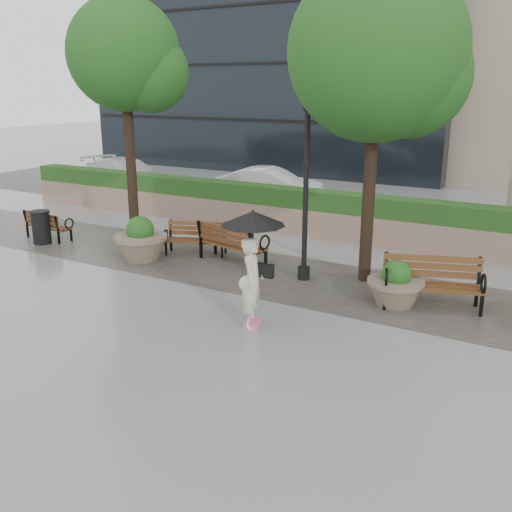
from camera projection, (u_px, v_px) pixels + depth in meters
The scene contains 17 objects.
ground at pixel (187, 314), 11.24m from camera, with size 100.00×100.00×0.00m, color gray.
cobble_strip at pixel (262, 272), 13.72m from camera, with size 28.00×3.20×0.01m, color #383330.
hedge_wall at pixel (329, 215), 16.85m from camera, with size 24.00×0.80×1.35m.
asphalt_street at pixel (372, 212), 20.35m from camera, with size 40.00×7.00×0.00m, color black.
bench_0 at pixel (49, 231), 16.68m from camera, with size 1.57×0.72×0.82m.
bench_1 at pixel (196, 245), 15.12m from camera, with size 1.70×1.16×0.86m.
bench_2 at pixel (232, 251), 14.41m from camera, with size 1.97×1.09×1.00m.
bench_3 at pixel (431, 294), 11.42m from camera, with size 2.06×1.35×1.03m.
planter_left at pixel (141, 243), 14.60m from camera, with size 1.37×1.37×1.15m.
planter_right at pixel (395, 288), 11.55m from camera, with size 1.14×1.14×0.96m.
trash_bin at pixel (41, 228), 16.14m from camera, with size 0.54×0.54×0.90m, color black.
lamppost at pixel (305, 205), 12.74m from camera, with size 0.28×0.28×4.01m.
tree_0 at pixel (131, 60), 15.22m from camera, with size 3.17×3.02×6.65m.
tree_1 at pixel (385, 58), 11.80m from camera, with size 3.77×3.73×6.86m.
car_left at pixel (127, 175), 24.17m from camera, with size 1.96×4.82×1.40m, color silver.
car_right at pixel (270, 185), 21.83m from camera, with size 1.42×4.08×1.34m, color silver.
pedestrian at pixel (253, 257), 10.34m from camera, with size 1.18×1.18×2.16m.
Camera 1 is at (6.43, -8.35, 4.29)m, focal length 40.00 mm.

